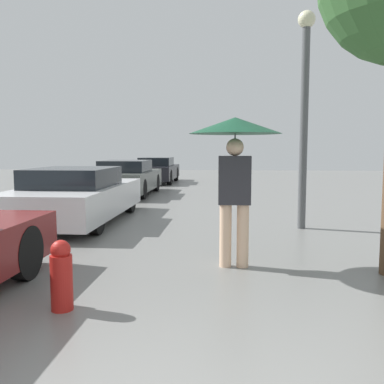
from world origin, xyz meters
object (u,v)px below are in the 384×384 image
object	(u,v)px
parked_car_second	(77,196)
parked_car_third	(127,178)
fire_hydrant	(61,275)
pedestrian	(235,146)
street_lamp	(305,99)
parked_car_farthest	(157,170)

from	to	relation	value
parked_car_second	parked_car_third	xyz separation A→B (m)	(-0.16, 5.44, 0.00)
parked_car_third	fire_hydrant	world-z (taller)	parked_car_third
pedestrian	fire_hydrant	bearing A→B (deg)	-135.43
parked_car_second	fire_hydrant	world-z (taller)	parked_car_second
parked_car_second	street_lamp	distance (m)	5.16
pedestrian	fire_hydrant	distance (m)	2.73
pedestrian	parked_car_third	xyz separation A→B (m)	(-3.51, 8.76, -1.06)
parked_car_second	street_lamp	world-z (taller)	street_lamp
parked_car_second	street_lamp	xyz separation A→B (m)	(4.74, -0.42, 1.98)
parked_car_farthest	street_lamp	size ratio (longest dim) A/B	0.95
parked_car_third	parked_car_farthest	xyz separation A→B (m)	(0.18, 5.32, -0.00)
pedestrian	parked_car_farthest	bearing A→B (deg)	103.33
parked_car_third	fire_hydrant	bearing A→B (deg)	-80.29
parked_car_third	parked_car_second	bearing A→B (deg)	-88.28
street_lamp	parked_car_second	bearing A→B (deg)	174.99
parked_car_second	fire_hydrant	size ratio (longest dim) A/B	6.40
pedestrian	street_lamp	distance (m)	3.35
parked_car_second	parked_car_farthest	world-z (taller)	parked_car_second
pedestrian	parked_car_third	bearing A→B (deg)	111.84
parked_car_second	fire_hydrant	xyz separation A→B (m)	(1.63, -5.02, -0.22)
pedestrian	fire_hydrant	xyz separation A→B (m)	(-1.72, -1.70, -1.28)
parked_car_third	pedestrian	bearing A→B (deg)	-68.16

